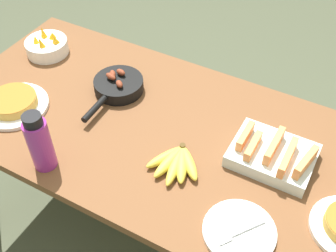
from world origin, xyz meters
TOP-DOWN VIEW (x-y plane):
  - ground_plane at (0.00, 0.00)m, footprint 14.00×14.00m
  - dining_table at (0.00, 0.00)m, footprint 1.77×0.82m
  - banana_bunch at (0.10, -0.13)m, footprint 0.20×0.19m
  - melon_tray at (0.38, 0.05)m, footprint 0.28×0.21m
  - skillet at (-0.28, 0.10)m, footprint 0.20×0.34m
  - frittata_plate_center at (-0.58, -0.17)m, footprint 0.26×0.26m
  - empty_plate_far_left at (0.38, -0.26)m, footprint 0.22×0.22m
  - fruit_bowl_mango at (-0.70, 0.17)m, footprint 0.18×0.18m
  - water_bottle at (-0.29, -0.33)m, footprint 0.08×0.08m

SIDE VIEW (x-z plane):
  - ground_plane at x=0.00m, z-range 0.00..0.00m
  - dining_table at x=0.00m, z-range 0.28..1.03m
  - empty_plate_far_left at x=0.38m, z-range 0.75..0.77m
  - banana_bunch at x=0.10m, z-range 0.75..0.79m
  - frittata_plate_center at x=-0.58m, z-range 0.75..0.80m
  - skillet at x=-0.28m, z-range 0.74..0.82m
  - melon_tray at x=0.38m, z-range 0.74..0.83m
  - fruit_bowl_mango at x=-0.70m, z-range 0.73..0.84m
  - water_bottle at x=-0.29m, z-range 0.74..0.97m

